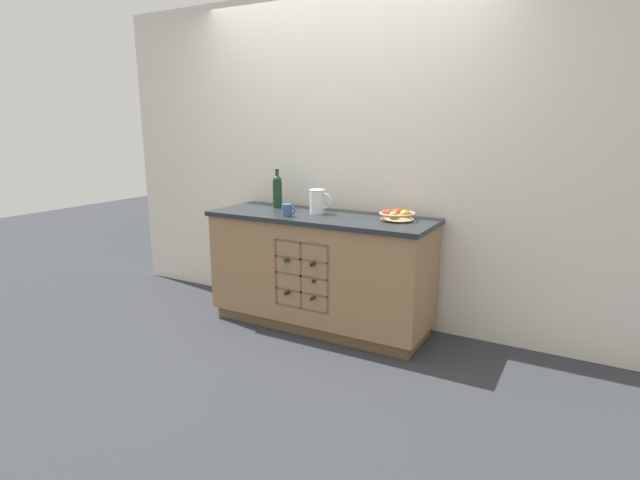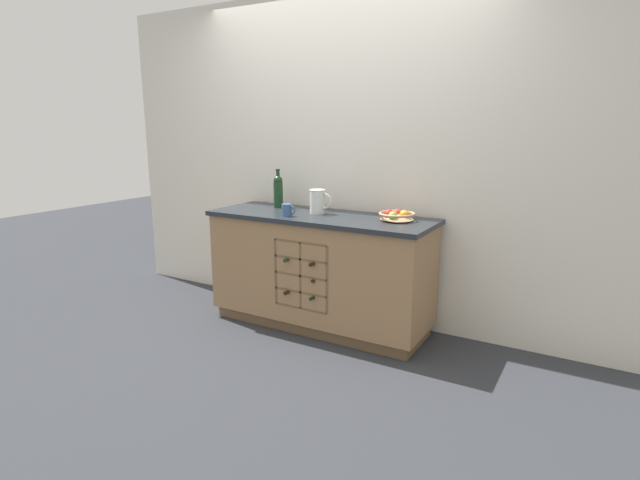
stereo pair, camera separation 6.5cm
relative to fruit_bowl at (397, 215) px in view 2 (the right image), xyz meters
The scene contains 7 objects.
ground_plane 1.09m from the fruit_bowl, behind, with size 14.00×14.00×0.00m, color #2D3035.
back_wall 0.74m from the fruit_bowl, 154.26° to the left, with size 4.40×0.06×2.55m, color silver.
kitchen_island 0.75m from the fruit_bowl, behind, with size 1.74×0.63×0.88m.
fruit_bowl is the anchor object (origin of this frame).
white_pitcher 0.63m from the fruit_bowl, behind, with size 0.18×0.12×0.18m.
ceramic_mug 0.80m from the fruit_bowl, 162.80° to the right, with size 0.11×0.07×0.09m.
standing_wine_bottle 1.06m from the fruit_bowl, behind, with size 0.08×0.08×0.31m.
Camera 2 is at (1.86, -3.19, 1.54)m, focal length 28.00 mm.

